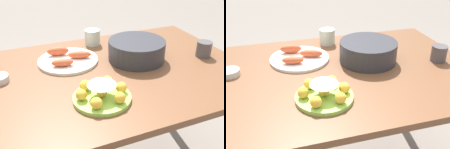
{
  "view_description": "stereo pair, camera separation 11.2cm",
  "coord_description": "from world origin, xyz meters",
  "views": [
    {
      "loc": [
        -0.46,
        -1.01,
        1.32
      ],
      "look_at": [
        -0.09,
        -0.11,
        0.78
      ],
      "focal_mm": 42.0,
      "sensor_mm": 36.0,
      "label": 1
    },
    {
      "loc": [
        -0.36,
        -1.05,
        1.32
      ],
      "look_at": [
        -0.09,
        -0.11,
        0.78
      ],
      "focal_mm": 42.0,
      "sensor_mm": 36.0,
      "label": 2
    }
  ],
  "objects": [
    {
      "name": "dining_table",
      "position": [
        0.0,
        0.0,
        0.64
      ],
      "size": [
        1.22,
        0.89,
        0.74
      ],
      "color": "brown",
      "rests_on": "ground_plane"
    },
    {
      "name": "cake_plate",
      "position": [
        -0.17,
        -0.21,
        0.77
      ],
      "size": [
        0.23,
        0.23,
        0.08
      ],
      "color": "#99CC4C",
      "rests_on": "dining_table"
    },
    {
      "name": "serving_bowl",
      "position": [
        0.12,
        0.06,
        0.79
      ],
      "size": [
        0.29,
        0.29,
        0.1
      ],
      "color": "#2D2D33",
      "rests_on": "dining_table"
    },
    {
      "name": "seafood_platter",
      "position": [
        -0.21,
        0.17,
        0.75
      ],
      "size": [
        0.3,
        0.3,
        0.06
      ],
      "color": "silver",
      "rests_on": "dining_table"
    },
    {
      "name": "cup_near",
      "position": [
        0.46,
        -0.04,
        0.78
      ],
      "size": [
        0.08,
        0.08,
        0.08
      ],
      "color": "#4C4747",
      "rests_on": "dining_table"
    },
    {
      "name": "cup_far",
      "position": [
        -0.02,
        0.34,
        0.78
      ],
      "size": [
        0.09,
        0.09,
        0.09
      ],
      "color": "beige",
      "rests_on": "dining_table"
    }
  ]
}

